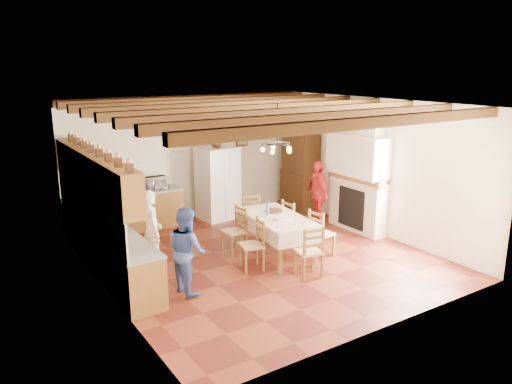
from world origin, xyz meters
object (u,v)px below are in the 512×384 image
chair_right_near (321,233)px  person_man (151,233)px  chair_end_far (253,217)px  chair_left_far (234,230)px  person_woman_blue (187,250)px  hutch (300,167)px  chair_left_near (252,244)px  person_woman_red (317,194)px  chair_end_near (309,251)px  refrigerator (218,183)px  chair_right_far (294,222)px  dining_table (277,220)px  microwave (156,183)px

chair_right_near → person_man: 3.29m
chair_end_far → chair_right_near: bearing=-49.3°
chair_left_far → person_woman_blue: size_ratio=0.66×
hutch → chair_left_far: bearing=-142.8°
chair_left_near → person_woman_red: (2.65, 1.33, 0.30)m
chair_end_near → person_man: person_man is taller
hutch → person_woman_blue: bearing=-141.4°
refrigerator → chair_right_far: (0.47, -2.47, -0.41)m
refrigerator → chair_right_far: size_ratio=1.85×
chair_left_far → person_man: bearing=-88.6°
chair_right_near → chair_end_far: (-0.59, 1.58, 0.00)m
person_man → dining_table: bearing=-93.2°
person_man → microwave: person_man is taller
chair_end_far → person_man: bearing=-145.7°
refrigerator → chair_end_near: size_ratio=1.85×
refrigerator → person_woman_blue: bearing=-131.5°
hutch → microwave: (-3.69, 0.63, -0.07)m
hutch → chair_left_far: size_ratio=2.31×
hutch → person_man: size_ratio=1.40×
refrigerator → chair_left_far: 2.45m
hutch → chair_end_near: (-2.51, -3.54, -0.63)m
person_woman_red → microwave: (-3.14, 2.02, 0.26)m
chair_left_far → microwave: size_ratio=1.94×
chair_left_far → chair_right_near: 1.74m
hutch → chair_left_near: 4.24m
chair_left_far → chair_right_near: (1.38, -1.05, 0.00)m
person_man → microwave: 2.84m
refrigerator → person_woman_blue: size_ratio=1.22×
refrigerator → chair_end_near: bearing=-100.2°
chair_left_near → person_woman_red: person_woman_red is taller
refrigerator → hutch: (2.20, -0.40, 0.22)m
hutch → person_woman_blue: size_ratio=1.52×
hutch → chair_left_far: 3.64m
dining_table → chair_left_far: size_ratio=2.02×
chair_right_far → person_woman_red: person_woman_red is taller
hutch → person_woman_blue: 5.47m
chair_left_far → chair_end_near: same height
chair_right_far → refrigerator: bearing=7.3°
dining_table → chair_right_near: bearing=-34.7°
chair_left_far → chair_end_near: 1.78m
hutch → chair_end_far: bearing=-143.8°
chair_right_far → microwave: bearing=32.5°
hutch → chair_end_near: hutch is taller
person_man → microwave: bearing=-16.5°
person_woman_blue → refrigerator: bearing=-40.1°
chair_right_far → chair_end_near: size_ratio=1.00×
person_woman_blue → person_woman_red: bearing=-73.4°
dining_table → chair_right_near: (0.73, -0.51, -0.25)m
person_woman_red → hutch: bearing=170.8°
chair_left_near → person_woman_blue: person_woman_blue is taller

